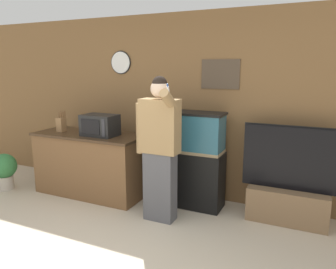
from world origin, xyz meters
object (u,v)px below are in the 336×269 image
(counter_island, at_px, (90,164))
(knife_block, at_px, (61,124))
(potted_plant, at_px, (4,169))
(tv_on_stand, at_px, (288,194))
(aquarium_on_stand, at_px, (190,159))
(microwave, at_px, (100,125))
(person_standing, at_px, (159,147))

(counter_island, xyz_separation_m, knife_block, (-0.47, -0.04, 0.57))
(potted_plant, bearing_deg, tv_on_stand, 10.06)
(potted_plant, bearing_deg, aquarium_on_stand, 13.38)
(knife_block, bearing_deg, microwave, 0.45)
(counter_island, distance_m, potted_plant, 1.39)
(aquarium_on_stand, bearing_deg, tv_on_stand, 2.49)
(counter_island, xyz_separation_m, microwave, (0.23, -0.04, 0.60))
(aquarium_on_stand, bearing_deg, knife_block, -171.85)
(knife_block, xyz_separation_m, potted_plant, (-0.84, -0.39, -0.70))
(counter_island, height_order, potted_plant, counter_island)
(tv_on_stand, height_order, potted_plant, tv_on_stand)
(person_standing, bearing_deg, tv_on_stand, 23.11)
(counter_island, distance_m, aquarium_on_stand, 1.51)
(aquarium_on_stand, xyz_separation_m, potted_plant, (-2.80, -0.67, -0.32))
(knife_block, xyz_separation_m, aquarium_on_stand, (1.96, 0.28, -0.38))
(counter_island, bearing_deg, potted_plant, -161.86)
(tv_on_stand, distance_m, person_standing, 1.67)
(microwave, bearing_deg, person_standing, -15.00)
(person_standing, bearing_deg, potted_plant, -177.73)
(person_standing, distance_m, potted_plant, 2.68)
(microwave, relative_size, person_standing, 0.28)
(knife_block, distance_m, tv_on_stand, 3.30)
(tv_on_stand, bearing_deg, person_standing, -156.89)
(counter_island, relative_size, person_standing, 0.94)
(aquarium_on_stand, relative_size, tv_on_stand, 1.08)
(person_standing, bearing_deg, counter_island, 165.92)
(person_standing, xyz_separation_m, potted_plant, (-2.61, -0.10, -0.59))
(knife_block, bearing_deg, person_standing, -9.02)
(aquarium_on_stand, height_order, potted_plant, aquarium_on_stand)
(counter_island, relative_size, tv_on_stand, 1.40)
(counter_island, bearing_deg, tv_on_stand, 6.03)
(knife_block, xyz_separation_m, person_standing, (1.77, -0.28, -0.11))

